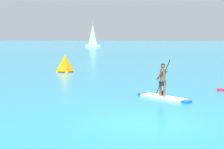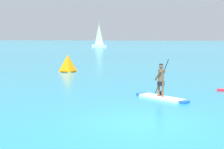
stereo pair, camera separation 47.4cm
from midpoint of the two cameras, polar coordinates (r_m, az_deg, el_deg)
name	(u,v)px [view 2 (the right image)]	position (r m, az deg, el deg)	size (l,w,h in m)	color
ground	(141,122)	(12.00, 6.06, -8.00)	(440.00, 440.00, 0.00)	teal
paddleboarder_mid_center	(161,92)	(16.33, 9.19, -2.97)	(2.63, 2.22, 1.92)	white
race_marker_buoy	(68,64)	(28.70, -7.04, 1.77)	(1.56, 1.56, 1.45)	orange
sailboat_left_horizon	(99,43)	(90.53, -2.06, 5.30)	(4.53, 3.63, 7.15)	white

